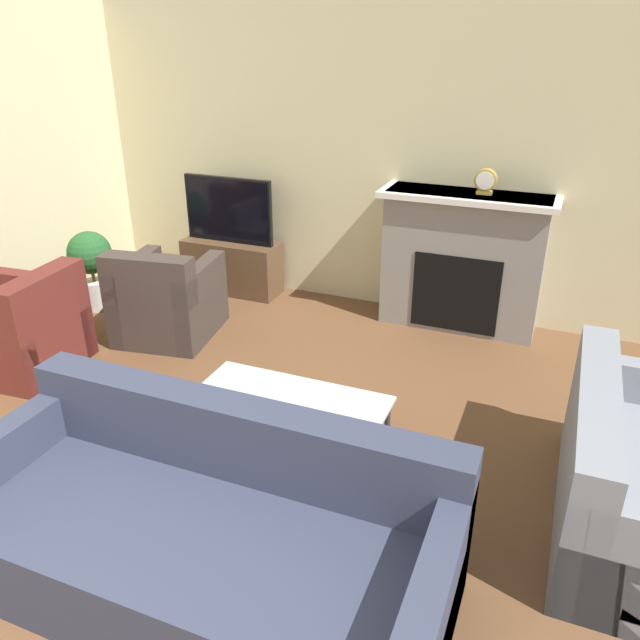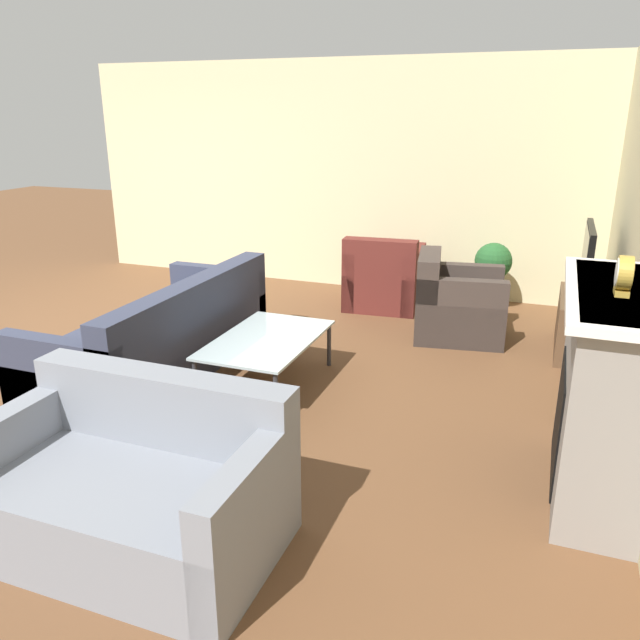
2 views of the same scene
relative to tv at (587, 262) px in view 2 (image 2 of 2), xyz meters
The scene contains 12 objects.
ground_plane 5.00m from the tv, 72.27° to the right, with size 20.00×20.00×0.00m, color brown.
wall_left 2.69m from the tv, 123.05° to the right, with size 0.06×7.96×2.70m.
fireplace 2.29m from the tv, ahead, with size 1.47×0.48×1.21m.
tv_stand 0.58m from the tv, 90.00° to the left, with size 0.98×0.37×0.53m.
tv is the anchor object (origin of this frame).
couch_sectional 3.79m from the tv, 62.33° to the right, with size 2.32×0.99×0.82m.
couch_loveseat 4.29m from the tv, 30.47° to the right, with size 0.90×1.50×0.82m.
armchair_by_window 2.23m from the tv, 109.99° to the right, with size 0.93×0.86×0.82m.
armchair_accent 1.24m from the tv, 90.26° to the right, with size 0.88×0.94×0.82m.
coffee_table 2.92m from the tv, 54.33° to the right, with size 1.19×0.74×0.41m.
potted_plant 1.38m from the tv, 138.42° to the right, with size 0.40×0.40×0.76m.
mantel_clock 2.45m from the tv, ahead, with size 0.18×0.07×0.21m.
Camera 2 is at (4.38, 4.38, 2.13)m, focal length 35.00 mm.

